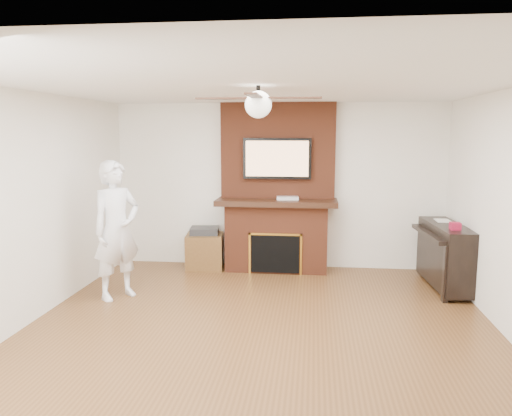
# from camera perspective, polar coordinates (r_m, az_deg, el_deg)

# --- Properties ---
(room_shell) EXTENTS (5.36, 5.86, 2.86)m
(room_shell) POSITION_cam_1_polar(r_m,az_deg,el_deg) (4.93, 0.25, -0.78)
(room_shell) COLOR #573519
(room_shell) RESTS_ON ground
(fireplace) EXTENTS (1.78, 0.64, 2.50)m
(fireplace) POSITION_cam_1_polar(r_m,az_deg,el_deg) (7.47, 2.42, 0.44)
(fireplace) COLOR brown
(fireplace) RESTS_ON ground
(tv) EXTENTS (1.00, 0.08, 0.60)m
(tv) POSITION_cam_1_polar(r_m,az_deg,el_deg) (7.36, 2.43, 5.67)
(tv) COLOR black
(tv) RESTS_ON fireplace
(ceiling_fan) EXTENTS (1.21, 1.21, 0.31)m
(ceiling_fan) POSITION_cam_1_polar(r_m,az_deg,el_deg) (4.87, 0.26, 11.88)
(ceiling_fan) COLOR black
(ceiling_fan) RESTS_ON room_shell
(person) EXTENTS (0.72, 0.76, 1.72)m
(person) POSITION_cam_1_polar(r_m,az_deg,el_deg) (6.41, -15.63, -2.44)
(person) COLOR white
(person) RESTS_ON ground
(side_table) EXTENTS (0.61, 0.61, 0.63)m
(side_table) POSITION_cam_1_polar(r_m,az_deg,el_deg) (7.70, -5.87, -4.70)
(side_table) COLOR brown
(side_table) RESTS_ON ground
(piano) EXTENTS (0.58, 1.34, 0.95)m
(piano) POSITION_cam_1_polar(r_m,az_deg,el_deg) (7.09, 20.81, -4.95)
(piano) COLOR black
(piano) RESTS_ON ground
(cable_box) EXTENTS (0.33, 0.20, 0.05)m
(cable_box) POSITION_cam_1_polar(r_m,az_deg,el_deg) (7.35, 3.63, 1.14)
(cable_box) COLOR silver
(cable_box) RESTS_ON fireplace
(candle_orange) EXTENTS (0.07, 0.07, 0.13)m
(candle_orange) POSITION_cam_1_polar(r_m,az_deg,el_deg) (7.50, 0.36, -6.77)
(candle_orange) COLOR orange
(candle_orange) RESTS_ON ground
(candle_green) EXTENTS (0.07, 0.07, 0.09)m
(candle_green) POSITION_cam_1_polar(r_m,az_deg,el_deg) (7.49, 1.87, -6.97)
(candle_green) COLOR #448535
(candle_green) RESTS_ON ground
(candle_cream) EXTENTS (0.08, 0.08, 0.10)m
(candle_cream) POSITION_cam_1_polar(r_m,az_deg,el_deg) (7.47, 3.12, -7.00)
(candle_cream) COLOR #C2B39A
(candle_cream) RESTS_ON ground
(candle_blue) EXTENTS (0.06, 0.06, 0.08)m
(candle_blue) POSITION_cam_1_polar(r_m,az_deg,el_deg) (7.45, 3.59, -7.08)
(candle_blue) COLOR #2C5885
(candle_blue) RESTS_ON ground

